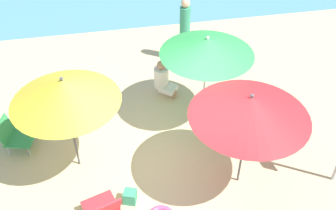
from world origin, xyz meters
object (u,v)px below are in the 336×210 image
at_px(umbrella_yellow, 64,91).
at_px(person_c, 185,29).
at_px(umbrella_green, 207,46).
at_px(beach_bag, 130,197).
at_px(umbrella_red, 250,107).
at_px(person_a, 258,104).
at_px(beach_chair_c, 102,208).
at_px(person_b, 163,79).
at_px(beach_chair_a, 14,135).

bearing_deg(umbrella_yellow, person_c, 48.68).
height_order(umbrella_green, beach_bag, umbrella_green).
distance_m(umbrella_red, person_a, 2.24).
bearing_deg(beach_chair_c, person_b, -44.20).
height_order(umbrella_green, beach_chair_a, umbrella_green).
bearing_deg(beach_bag, beach_chair_a, 139.61).
bearing_deg(umbrella_yellow, beach_chair_c, -74.32).
height_order(beach_chair_a, person_b, person_b).
relative_size(umbrella_red, beach_chair_c, 2.83).
height_order(umbrella_yellow, person_b, umbrella_yellow).
bearing_deg(person_b, person_c, 98.95).
bearing_deg(beach_bag, person_c, 65.40).
distance_m(umbrella_green, person_c, 2.38).
height_order(beach_chair_c, beach_bag, beach_chair_c).
xyz_separation_m(umbrella_red, beach_chair_c, (-2.47, -0.38, -1.44)).
bearing_deg(umbrella_green, person_c, 87.50).
xyz_separation_m(beach_chair_a, beach_chair_c, (1.58, -2.04, -0.02)).
bearing_deg(beach_chair_a, umbrella_red, -7.29).
height_order(umbrella_red, beach_chair_a, umbrella_red).
bearing_deg(beach_chair_c, beach_chair_a, 20.29).
bearing_deg(beach_chair_a, umbrella_yellow, -14.97).
height_order(umbrella_green, umbrella_red, umbrella_red).
relative_size(beach_chair_c, person_a, 0.81).
relative_size(beach_chair_a, beach_bag, 2.90).
bearing_deg(umbrella_red, beach_chair_a, 157.69).
xyz_separation_m(beach_chair_c, person_a, (3.40, 1.92, 0.11)).
distance_m(umbrella_red, person_b, 3.22).
bearing_deg(umbrella_yellow, beach_bag, -51.00).
bearing_deg(person_b, person_a, 5.13).
height_order(umbrella_red, person_c, umbrella_red).
height_order(person_b, beach_bag, person_b).
distance_m(beach_chair_a, beach_chair_c, 2.57).
bearing_deg(person_c, person_a, -156.91).
relative_size(umbrella_green, person_a, 2.23).
relative_size(beach_chair_a, beach_chair_c, 1.03).
bearing_deg(umbrella_red, beach_chair_c, -171.32).
relative_size(umbrella_red, beach_bag, 7.99).
relative_size(umbrella_yellow, beach_chair_a, 2.80).
bearing_deg(person_a, beach_bag, -63.95).
relative_size(umbrella_yellow, umbrella_red, 1.02).
relative_size(beach_chair_c, person_b, 0.80).
distance_m(umbrella_green, beach_chair_a, 4.13).
height_order(umbrella_red, beach_chair_c, umbrella_red).
relative_size(umbrella_green, beach_bag, 7.77).
bearing_deg(beach_bag, person_b, 68.71).
relative_size(person_a, person_b, 0.98).
relative_size(umbrella_yellow, person_c, 1.20).
distance_m(umbrella_yellow, beach_chair_c, 2.01).
bearing_deg(beach_bag, beach_chair_c, -148.59).
bearing_deg(person_a, beach_chair_a, -94.44).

